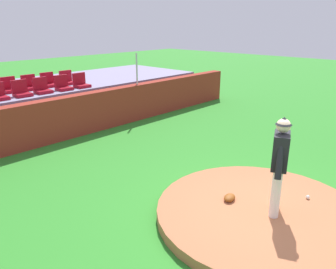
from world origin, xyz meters
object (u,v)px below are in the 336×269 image
object	(u,v)px
stadium_chair_8	(49,82)
stadium_chair_1	(21,91)
pitcher	(280,159)
stadium_chair_4	(81,83)
stadium_chair_6	(10,87)
fielding_glove	(230,198)
stadium_chair_2	(42,88)
stadium_chair_7	(30,85)
baseball	(308,197)
stadium_chair_3	(63,85)
stadium_chair_9	(67,80)

from	to	relation	value
stadium_chair_8	stadium_chair_1	bearing A→B (deg)	32.91
pitcher	stadium_chair_4	world-z (taller)	pitcher
pitcher	stadium_chair_6	bearing A→B (deg)	71.05
fielding_glove	stadium_chair_2	bearing A→B (deg)	76.66
stadium_chair_6	stadium_chair_7	xyz separation A→B (m)	(0.68, -0.04, 0.00)
fielding_glove	stadium_chair_8	world-z (taller)	stadium_chair_8
baseball	stadium_chair_4	bearing A→B (deg)	86.90
stadium_chair_1	stadium_chair_2	xyz separation A→B (m)	(0.68, 0.01, 0.00)
stadium_chair_1	stadium_chair_6	distance (m)	0.90
stadium_chair_7	stadium_chair_8	bearing A→B (deg)	-175.97
fielding_glove	stadium_chair_3	size ratio (longest dim) A/B	0.60
stadium_chair_9	pitcher	bearing A→B (deg)	81.61
stadium_chair_8	stadium_chair_9	world-z (taller)	same
stadium_chair_2	stadium_chair_9	xyz separation A→B (m)	(1.44, 0.86, 0.00)
stadium_chair_1	stadium_chair_6	size ratio (longest dim) A/B	1.00
fielding_glove	stadium_chair_4	xyz separation A→B (m)	(1.53, 7.30, 1.15)
fielding_glove	stadium_chair_1	distance (m)	7.46
stadium_chair_6	baseball	bearing A→B (deg)	100.05
stadium_chair_8	stadium_chair_9	bearing A→B (deg)	176.88
stadium_chair_6	stadium_chair_8	size ratio (longest dim) A/B	1.00
pitcher	stadium_chair_9	distance (m)	9.11
stadium_chair_1	stadium_chair_9	world-z (taller)	same
stadium_chair_1	stadium_chair_2	size ratio (longest dim) A/B	1.00
fielding_glove	stadium_chair_7	bearing A→B (deg)	76.71
stadium_chair_1	stadium_chair_3	distance (m)	1.42
stadium_chair_1	stadium_chair_4	distance (m)	2.12
fielding_glove	stadium_chair_9	xyz separation A→B (m)	(1.54, 8.21, 1.15)
stadium_chair_6	stadium_chair_9	bearing A→B (deg)	179.10
baseball	stadium_chair_1	xyz separation A→B (m)	(-1.66, 8.42, 1.17)
stadium_chair_8	stadium_chair_7	bearing A→B (deg)	4.03
stadium_chair_8	stadium_chair_9	size ratio (longest dim) A/B	1.00
stadium_chair_4	pitcher	bearing A→B (deg)	80.72
stadium_chair_1	stadium_chair_8	size ratio (longest dim) A/B	1.00
stadium_chair_1	stadium_chair_2	distance (m)	0.68
stadium_chair_2	stadium_chair_4	world-z (taller)	same
fielding_glove	stadium_chair_6	distance (m)	8.34
stadium_chair_2	stadium_chair_7	world-z (taller)	same
stadium_chair_9	stadium_chair_1	bearing A→B (deg)	22.19
baseball	stadium_chair_2	world-z (taller)	stadium_chair_2
stadium_chair_2	stadium_chair_4	size ratio (longest dim) A/B	1.00
stadium_chair_1	stadium_chair_7	xyz separation A→B (m)	(0.69, 0.85, 0.00)
stadium_chair_2	stadium_chair_6	size ratio (longest dim) A/B	1.00
stadium_chair_4	stadium_chair_9	size ratio (longest dim) A/B	1.00
baseball	stadium_chair_9	xyz separation A→B (m)	(0.46, 9.28, 1.17)
stadium_chair_2	stadium_chair_9	distance (m)	1.68
baseball	fielding_glove	world-z (taller)	fielding_glove
stadium_chair_1	stadium_chair_8	bearing A→B (deg)	-147.09
stadium_chair_8	pitcher	bearing A→B (deg)	86.17
stadium_chair_2	stadium_chair_7	bearing A→B (deg)	-90.30
stadium_chair_6	stadium_chair_3	bearing A→B (deg)	146.59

